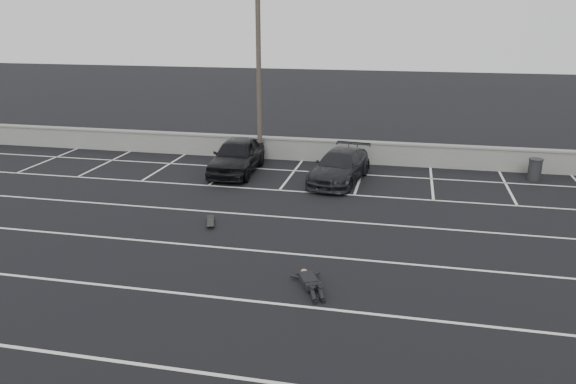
% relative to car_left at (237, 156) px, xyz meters
% --- Properties ---
extents(ground, '(120.00, 120.00, 0.00)m').
position_rel_car_left_xyz_m(ground, '(4.44, -11.21, -0.76)').
color(ground, black).
rests_on(ground, ground).
extents(seawall, '(50.00, 0.45, 1.06)m').
position_rel_car_left_xyz_m(seawall, '(4.44, 2.79, -0.22)').
color(seawall, gray).
rests_on(seawall, ground).
extents(stall_lines, '(36.00, 20.05, 0.01)m').
position_rel_car_left_xyz_m(stall_lines, '(4.36, -6.80, -0.76)').
color(stall_lines, silver).
rests_on(stall_lines, ground).
extents(car_left, '(1.94, 4.54, 1.53)m').
position_rel_car_left_xyz_m(car_left, '(0.00, 0.00, 0.00)').
color(car_left, black).
rests_on(car_left, ground).
extents(car_right, '(2.53, 4.71, 1.30)m').
position_rel_car_left_xyz_m(car_right, '(4.63, -0.44, -0.12)').
color(car_right, black).
rests_on(car_right, ground).
extents(utility_pole, '(1.12, 0.22, 8.39)m').
position_rel_car_left_xyz_m(utility_pole, '(0.52, 1.99, 3.48)').
color(utility_pole, '#4C4238').
rests_on(utility_pole, ground).
extents(trash_bin, '(0.68, 0.68, 0.92)m').
position_rel_car_left_xyz_m(trash_bin, '(12.69, 1.54, -0.30)').
color(trash_bin, '#252427').
rests_on(trash_bin, ground).
extents(person, '(2.44, 2.74, 0.42)m').
position_rel_car_left_xyz_m(person, '(5.03, -9.99, -0.55)').
color(person, black).
rests_on(person, ground).
extents(skateboard, '(0.51, 0.90, 0.11)m').
position_rel_car_left_xyz_m(skateboard, '(1.04, -6.41, -0.68)').
color(skateboard, black).
rests_on(skateboard, ground).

